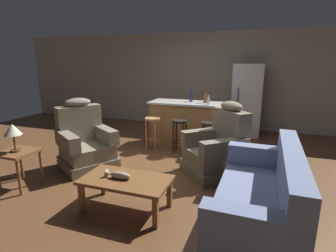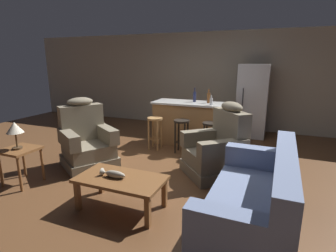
% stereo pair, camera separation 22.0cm
% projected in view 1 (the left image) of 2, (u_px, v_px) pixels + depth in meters
% --- Properties ---
extents(ground_plane, '(12.00, 12.00, 0.00)m').
position_uv_depth(ground_plane, '(171.00, 165.00, 4.74)').
color(ground_plane, brown).
extents(back_wall, '(12.00, 0.05, 2.60)m').
position_uv_depth(back_wall, '(207.00, 81.00, 7.29)').
color(back_wall, '#A89E89').
rests_on(back_wall, ground_plane).
extents(coffee_table, '(1.10, 0.60, 0.42)m').
position_uv_depth(coffee_table, '(126.00, 183.00, 3.25)').
color(coffee_table, brown).
rests_on(coffee_table, ground_plane).
extents(fish_figurine, '(0.34, 0.10, 0.10)m').
position_uv_depth(fish_figurine, '(118.00, 175.00, 3.23)').
color(fish_figurine, '#4C3823').
rests_on(fish_figurine, coffee_table).
extents(couch, '(0.88, 1.92, 0.94)m').
position_uv_depth(couch, '(262.00, 201.00, 2.86)').
color(couch, '#707FA3').
rests_on(couch, ground_plane).
extents(recliner_near_lamp, '(1.16, 1.16, 1.20)m').
position_uv_depth(recliner_near_lamp, '(85.00, 143.00, 4.62)').
color(recliner_near_lamp, '#756B56').
rests_on(recliner_near_lamp, ground_plane).
extents(recliner_near_island, '(1.19, 1.19, 1.20)m').
position_uv_depth(recliner_near_island, '(218.00, 149.00, 4.32)').
color(recliner_near_island, '#756B56').
rests_on(recliner_near_island, ground_plane).
extents(end_table, '(0.48, 0.48, 0.56)m').
position_uv_depth(end_table, '(18.00, 157.00, 3.82)').
color(end_table, brown).
rests_on(end_table, ground_plane).
extents(table_lamp, '(0.24, 0.24, 0.41)m').
position_uv_depth(table_lamp, '(13.00, 131.00, 3.71)').
color(table_lamp, '#4C3823').
rests_on(table_lamp, end_table).
extents(kitchen_island, '(1.80, 0.70, 0.95)m').
position_uv_depth(kitchen_island, '(190.00, 123.00, 5.86)').
color(kitchen_island, '#9E7042').
rests_on(kitchen_island, ground_plane).
extents(bar_stool_left, '(0.32, 0.32, 0.68)m').
position_uv_depth(bar_stool_left, '(153.00, 128.00, 5.50)').
color(bar_stool_left, '#A87A47').
rests_on(bar_stool_left, ground_plane).
extents(bar_stool_middle, '(0.32, 0.32, 0.68)m').
position_uv_depth(bar_stool_middle, '(180.00, 130.00, 5.31)').
color(bar_stool_middle, black).
rests_on(bar_stool_middle, ground_plane).
extents(bar_stool_right, '(0.32, 0.32, 0.68)m').
position_uv_depth(bar_stool_right, '(209.00, 132.00, 5.11)').
color(bar_stool_right, black).
rests_on(bar_stool_right, ground_plane).
extents(refrigerator, '(0.70, 0.69, 1.76)m').
position_uv_depth(refrigerator, '(247.00, 100.00, 6.50)').
color(refrigerator, '#B7B7BC').
rests_on(refrigerator, ground_plane).
extents(bottle_tall_green, '(0.07, 0.07, 0.30)m').
position_uv_depth(bottle_tall_green, '(205.00, 97.00, 5.65)').
color(bottle_tall_green, brown).
rests_on(bottle_tall_green, kitchen_island).
extents(bottle_short_amber, '(0.06, 0.06, 0.20)m').
position_uv_depth(bottle_short_amber, '(208.00, 101.00, 5.40)').
color(bottle_short_amber, silver).
rests_on(bottle_short_amber, kitchen_island).
extents(bottle_wine_dark, '(0.07, 0.07, 0.31)m').
position_uv_depth(bottle_wine_dark, '(191.00, 96.00, 5.80)').
color(bottle_wine_dark, '#23284C').
rests_on(bottle_wine_dark, kitchen_island).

